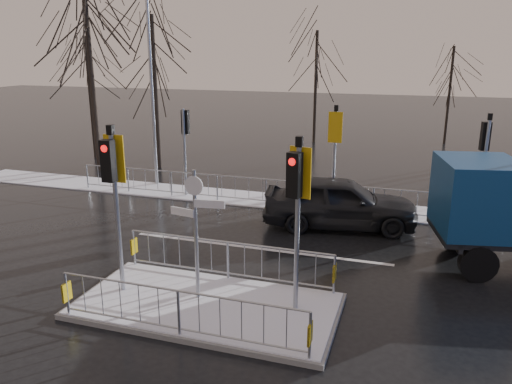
% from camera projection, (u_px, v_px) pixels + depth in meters
% --- Properties ---
extents(ground, '(120.00, 120.00, 0.00)m').
position_uv_depth(ground, '(207.00, 308.00, 11.51)').
color(ground, black).
rests_on(ground, ground).
extents(snow_verge, '(30.00, 2.00, 0.04)m').
position_uv_depth(snow_verge, '(295.00, 203.00, 19.37)').
color(snow_verge, silver).
rests_on(snow_verge, ground).
extents(lane_markings, '(8.00, 11.38, 0.01)m').
position_uv_depth(lane_markings, '(201.00, 315.00, 11.20)').
color(lane_markings, silver).
rests_on(lane_markings, ground).
extents(traffic_island, '(6.00, 3.04, 4.15)m').
position_uv_depth(traffic_island, '(206.00, 293.00, 11.41)').
color(traffic_island, slate).
rests_on(traffic_island, ground).
extents(far_kerb_fixtures, '(18.00, 0.65, 3.83)m').
position_uv_depth(far_kerb_fixtures, '(300.00, 182.00, 18.54)').
color(far_kerb_fixtures, '#989EA6').
rests_on(far_kerb_fixtures, ground).
extents(car_far_lane, '(5.34, 2.90, 1.72)m').
position_uv_depth(car_far_lane, '(340.00, 202.00, 16.60)').
color(car_far_lane, black).
rests_on(car_far_lane, ground).
extents(flatbed_truck, '(6.74, 3.57, 2.97)m').
position_uv_depth(flatbed_truck, '(510.00, 212.00, 13.32)').
color(flatbed_truck, black).
rests_on(flatbed_truck, ground).
extents(tree_near_a, '(4.75, 4.75, 8.97)m').
position_uv_depth(tree_near_a, '(89.00, 42.00, 23.00)').
color(tree_near_a, black).
rests_on(tree_near_a, ground).
extents(tree_near_b, '(4.00, 4.00, 7.55)m').
position_uv_depth(tree_near_b, '(154.00, 63.00, 23.90)').
color(tree_near_b, black).
rests_on(tree_near_b, ground).
extents(tree_near_c, '(3.50, 3.50, 6.61)m').
position_uv_depth(tree_near_c, '(88.00, 74.00, 26.32)').
color(tree_near_c, black).
rests_on(tree_near_c, ground).
extents(tree_far_a, '(3.75, 3.75, 7.08)m').
position_uv_depth(tree_far_a, '(316.00, 65.00, 30.90)').
color(tree_far_a, black).
rests_on(tree_far_a, ground).
extents(tree_far_b, '(3.25, 3.25, 6.14)m').
position_uv_depth(tree_far_b, '(451.00, 76.00, 30.53)').
color(tree_far_b, black).
rests_on(tree_far_b, ground).
extents(street_lamp_left, '(1.25, 0.18, 8.20)m').
position_uv_depth(street_lamp_left, '(153.00, 81.00, 20.87)').
color(street_lamp_left, '#989EA6').
rests_on(street_lamp_left, ground).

